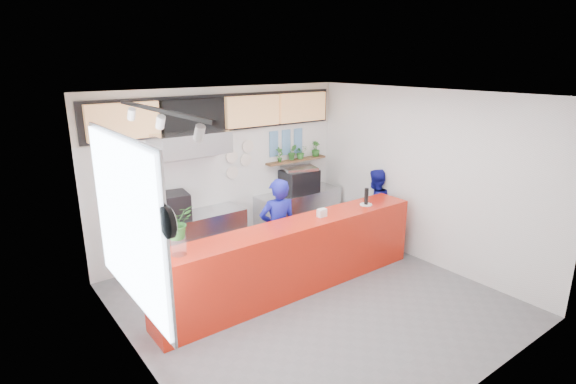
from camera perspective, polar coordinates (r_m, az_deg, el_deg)
floor at (r=6.90m, az=2.93°, el=-13.53°), size 5.00×5.00×0.00m
ceiling at (r=5.99m, az=3.35°, el=12.17°), size 5.00×5.00×0.00m
wall_back at (r=8.28m, az=-8.10°, el=2.70°), size 5.00×0.00×5.00m
wall_left at (r=5.14m, az=-18.90°, el=-6.73°), size 0.00×5.00×5.00m
wall_right at (r=8.07m, az=16.85°, el=1.79°), size 0.00×5.00×5.00m
service_counter at (r=6.92m, az=0.85°, el=-8.28°), size 4.50×0.60×1.10m
cream_band at (r=8.08m, az=-8.38°, el=10.28°), size 5.00×0.02×0.80m
prep_bench at (r=8.00m, az=-11.77°, el=-5.90°), size 1.80×0.60×0.90m
panini_oven at (r=7.64m, az=-14.41°, el=-1.77°), size 0.56×0.56×0.44m
extraction_hood at (r=7.48m, az=-12.36°, el=6.12°), size 1.20×0.70×0.35m
hood_lip at (r=7.52m, az=-12.26°, el=4.62°), size 1.20×0.69×0.31m
right_bench at (r=9.13m, az=1.33°, el=-2.69°), size 1.80×0.60×0.90m
espresso_machine at (r=8.94m, az=1.44°, el=1.41°), size 0.71×0.52×0.45m
espresso_tray at (r=8.88m, az=1.45°, el=3.00°), size 0.74×0.61×0.06m
herb_shelf at (r=9.06m, az=1.09°, el=4.05°), size 1.40×0.18×0.04m
menu_board_far_left at (r=7.30m, az=-20.15°, el=8.43°), size 1.10×0.10×0.55m
menu_board_mid_left at (r=7.72m, az=-11.85°, el=9.46°), size 1.10×0.10×0.55m
menu_board_mid_right at (r=8.28m, az=-4.49°, el=10.20°), size 1.10×0.10×0.55m
menu_board_far_right at (r=8.96m, az=1.87°, el=10.71°), size 1.10×0.10×0.55m
soffit at (r=8.06m, az=-8.26°, el=9.91°), size 4.80×0.04×0.65m
window_pane at (r=5.34m, az=-19.83°, el=-3.62°), size 0.04×2.20×1.90m
window_frame at (r=5.35m, az=-19.63°, el=-3.58°), size 0.03×2.30×2.00m
wall_clock_rim at (r=4.16m, az=-15.06°, el=-3.74°), size 0.05×0.30×0.30m
wall_clock_face at (r=4.17m, az=-14.68°, el=-3.66°), size 0.02×0.26×0.26m
track_rail at (r=4.91m, az=-16.00°, el=9.94°), size 0.05×2.40×0.04m
dec_plate_a at (r=8.27m, az=-7.16°, el=4.50°), size 0.24×0.03×0.24m
dec_plate_b at (r=8.44m, az=-5.37°, el=4.10°), size 0.24×0.03×0.24m
dec_plate_c at (r=8.33m, az=-7.09°, el=2.48°), size 0.24×0.03×0.24m
dec_plate_d at (r=8.41m, az=-5.13°, el=5.81°), size 0.24×0.03×0.24m
photo_frame_a at (r=8.73m, az=-1.82°, el=6.92°), size 0.20×0.02×0.25m
photo_frame_b at (r=8.91m, az=-0.24°, el=7.12°), size 0.20×0.02×0.25m
photo_frame_c at (r=9.09m, az=1.29°, el=7.30°), size 0.20×0.02×0.25m
photo_frame_d at (r=8.78m, az=-1.81°, el=5.31°), size 0.20×0.02×0.25m
photo_frame_e at (r=8.95m, az=-0.23°, el=5.54°), size 0.20×0.02×0.25m
photo_frame_f at (r=9.13m, az=1.28°, el=5.75°), size 0.20×0.02×0.25m
staff_center at (r=7.19m, az=-1.27°, el=-4.79°), size 0.70×0.56×1.68m
staff_right at (r=8.77m, az=10.91°, el=-1.85°), size 0.75×0.60×1.47m
herb_a at (r=8.77m, az=-1.08°, el=4.76°), size 0.16×0.11×0.29m
herb_b at (r=8.96m, az=0.57°, el=5.08°), size 0.22×0.20×0.32m
herb_c at (r=9.09m, az=1.63°, el=5.09°), size 0.27×0.24×0.27m
herb_d at (r=9.33m, az=3.54°, el=5.50°), size 0.18×0.17×0.31m
glass_vase at (r=5.79m, az=-13.71°, el=-6.64°), size 0.21×0.21×0.24m
basil_vase at (r=5.68m, az=-13.92°, el=-3.76°), size 0.43×0.39×0.42m
napkin_holder at (r=6.99m, az=4.33°, el=-2.65°), size 0.15×0.09×0.13m
white_plate at (r=7.65m, az=9.87°, el=-1.58°), size 0.21×0.21×0.02m
pepper_mill at (r=7.61m, az=9.92°, el=-0.54°), size 0.09×0.09×0.28m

